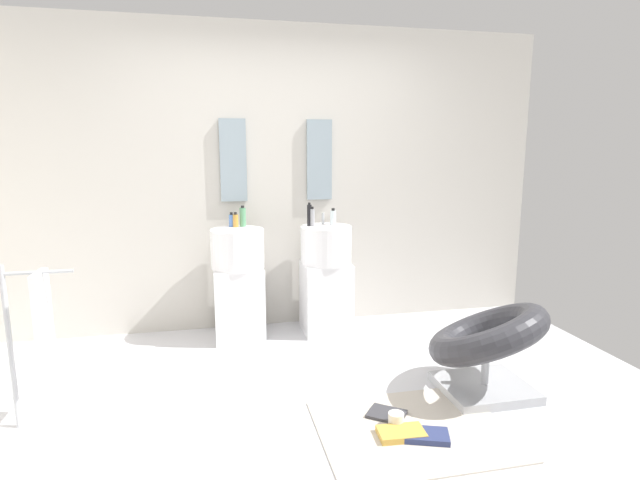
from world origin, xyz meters
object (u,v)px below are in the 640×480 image
object	(u,v)px
lounge_chair	(487,341)
magazine_ochre	(401,433)
pedestal_sink_left	(238,282)
magazine_charcoal	(387,414)
soap_bottle_amber	(236,220)
soap_bottle_black	(309,215)
soap_bottle_blue	(232,220)
magazine_navy	(423,435)
soap_bottle_grey	(312,217)
soap_bottle_clear	(333,217)
towel_rack	(37,320)
pedestal_sink_right	(326,278)
coffee_mug	(396,420)
soap_bottle_green	(243,217)

from	to	relation	value
lounge_chair	magazine_ochre	xyz separation A→B (m)	(-0.72, -0.38, -0.32)
pedestal_sink_left	magazine_charcoal	distance (m)	1.72
soap_bottle_amber	pedestal_sink_left	bearing A→B (deg)	-89.09
soap_bottle_black	soap_bottle_blue	size ratio (longest dim) A/B	1.63
magazine_navy	soap_bottle_grey	xyz separation A→B (m)	(-0.25, 1.78, 0.97)
magazine_navy	soap_bottle_clear	bearing A→B (deg)	111.78
pedestal_sink_left	towel_rack	xyz separation A→B (m)	(-1.17, -1.12, 0.15)
pedestal_sink_left	magazine_charcoal	world-z (taller)	pedestal_sink_left
magazine_charcoal	soap_bottle_amber	xyz separation A→B (m)	(-0.77, 1.60, 0.96)
pedestal_sink_right	soap_bottle_black	distance (m)	0.56
soap_bottle_clear	soap_bottle_amber	bearing A→B (deg)	176.58
coffee_mug	soap_bottle_black	size ratio (longest dim) A/B	0.45
pedestal_sink_right	soap_bottle_black	size ratio (longest dim) A/B	5.20
towel_rack	soap_bottle_amber	distance (m)	1.74
lounge_chair	soap_bottle_grey	bearing A→B (deg)	122.49
soap_bottle_blue	magazine_charcoal	bearing A→B (deg)	-63.57
magazine_ochre	soap_bottle_grey	world-z (taller)	soap_bottle_grey
pedestal_sink_left	lounge_chair	xyz separation A→B (m)	(1.50, -1.32, -0.13)
lounge_chair	magazine_ochre	world-z (taller)	lounge_chair
pedestal_sink_left	pedestal_sink_right	xyz separation A→B (m)	(0.74, 0.00, 0.00)
pedestal_sink_right	pedestal_sink_left	bearing A→B (deg)	180.00
magazine_navy	soap_bottle_green	size ratio (longest dim) A/B	1.56
soap_bottle_amber	soap_bottle_black	xyz separation A→B (m)	(0.61, -0.07, 0.04)
soap_bottle_grey	soap_bottle_amber	bearing A→B (deg)	172.48
magazine_ochre	soap_bottle_black	world-z (taller)	soap_bottle_black
magazine_ochre	soap_bottle_green	xyz separation A→B (m)	(-0.71, 1.84, 0.98)
magazine_charcoal	soap_bottle_green	xyz separation A→B (m)	(-0.71, 1.61, 0.98)
pedestal_sink_left	soap_bottle_blue	world-z (taller)	soap_bottle_blue
towel_rack	coffee_mug	distance (m)	2.09
magazine_charcoal	lounge_chair	bearing A→B (deg)	50.01
coffee_mug	soap_bottle_blue	size ratio (longest dim) A/B	0.74
magazine_navy	soap_bottle_green	bearing A→B (deg)	133.50
soap_bottle_black	soap_bottle_amber	bearing A→B (deg)	173.29
pedestal_sink_right	soap_bottle_green	distance (m)	0.87
soap_bottle_green	magazine_charcoal	bearing A→B (deg)	-66.24
magazine_navy	coffee_mug	distance (m)	0.18
coffee_mug	soap_bottle_blue	bearing A→B (deg)	115.12
coffee_mug	magazine_navy	bearing A→B (deg)	-54.06
towel_rack	soap_bottle_grey	world-z (taller)	soap_bottle_grey
soap_bottle_black	soap_bottle_blue	xyz separation A→B (m)	(-0.64, 0.09, -0.04)
soap_bottle_blue	soap_bottle_grey	bearing A→B (deg)	-8.66
soap_bottle_blue	soap_bottle_grey	world-z (taller)	soap_bottle_grey
magazine_ochre	pedestal_sink_right	bearing A→B (deg)	94.72
towel_rack	soap_bottle_green	bearing A→B (deg)	45.64
pedestal_sink_right	towel_rack	xyz separation A→B (m)	(-1.91, -1.12, 0.15)
pedestal_sink_left	lounge_chair	size ratio (longest dim) A/B	0.93
pedestal_sink_right	towel_rack	distance (m)	2.22
soap_bottle_black	soap_bottle_blue	distance (m)	0.65
magazine_navy	soap_bottle_blue	distance (m)	2.30
soap_bottle_clear	magazine_ochre	bearing A→B (deg)	-91.57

